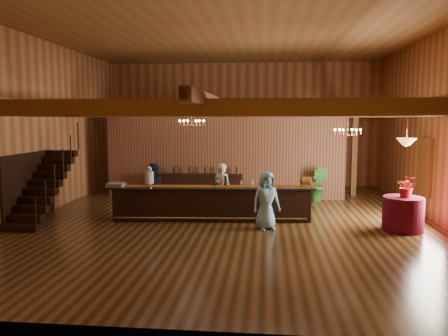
# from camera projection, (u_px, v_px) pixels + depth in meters

# --- Properties ---
(floor) EXTENTS (14.00, 14.00, 0.00)m
(floor) POSITION_uv_depth(u_px,v_px,m) (229.00, 219.00, 13.15)
(floor) COLOR brown
(floor) RESTS_ON ground
(ceiling) EXTENTS (14.00, 14.00, 0.00)m
(ceiling) POSITION_uv_depth(u_px,v_px,m) (229.00, 31.00, 12.53)
(ceiling) COLOR brown
(ceiling) RESTS_ON wall_back
(wall_back) EXTENTS (12.00, 0.10, 5.50)m
(wall_back) POSITION_uv_depth(u_px,v_px,m) (243.00, 124.00, 19.76)
(wall_back) COLOR #B67843
(wall_back) RESTS_ON floor
(wall_front) EXTENTS (12.00, 0.10, 5.50)m
(wall_front) POSITION_uv_depth(u_px,v_px,m) (185.00, 137.00, 5.92)
(wall_front) COLOR #B67843
(wall_front) RESTS_ON floor
(wall_left) EXTENTS (0.10, 14.00, 5.50)m
(wall_left) POSITION_uv_depth(u_px,v_px,m) (35.00, 127.00, 13.42)
(wall_left) COLOR #B67843
(wall_left) RESTS_ON floor
(wall_right) EXTENTS (0.10, 14.00, 5.50)m
(wall_right) POSITION_uv_depth(u_px,v_px,m) (442.00, 128.00, 12.26)
(wall_right) COLOR #B67843
(wall_right) RESTS_ON floor
(beam_grid) EXTENTS (11.90, 13.90, 0.39)m
(beam_grid) POSITION_uv_depth(u_px,v_px,m) (231.00, 111.00, 13.29)
(beam_grid) COLOR brown
(beam_grid) RESTS_ON wall_left
(support_posts) EXTENTS (9.20, 10.20, 3.20)m
(support_posts) POSITION_uv_depth(u_px,v_px,m) (228.00, 168.00, 12.47)
(support_posts) COLOR brown
(support_posts) RESTS_ON floor
(partition_wall) EXTENTS (9.00, 0.18, 3.10)m
(partition_wall) POSITION_uv_depth(u_px,v_px,m) (224.00, 157.00, 16.48)
(partition_wall) COLOR brown
(partition_wall) RESTS_ON floor
(window_right_back) EXTENTS (0.12, 1.05, 1.75)m
(window_right_back) POSITION_uv_depth(u_px,v_px,m) (425.00, 166.00, 13.38)
(window_right_back) COLOR white
(window_right_back) RESTS_ON wall_right
(staircase) EXTENTS (1.00, 2.80, 2.00)m
(staircase) POSITION_uv_depth(u_px,v_px,m) (43.00, 187.00, 12.84)
(staircase) COLOR black
(staircase) RESTS_ON floor
(backroom_boxes) EXTENTS (4.10, 0.60, 1.10)m
(backroom_boxes) POSITION_uv_depth(u_px,v_px,m) (233.00, 177.00, 18.56)
(backroom_boxes) COLOR black
(backroom_boxes) RESTS_ON floor
(tasting_bar) EXTENTS (6.11, 1.21, 1.02)m
(tasting_bar) POSITION_uv_depth(u_px,v_px,m) (212.00, 203.00, 12.95)
(tasting_bar) COLOR black
(tasting_bar) RESTS_ON floor
(beverage_dispenser) EXTENTS (0.26, 0.26, 0.60)m
(beverage_dispenser) POSITION_uv_depth(u_px,v_px,m) (149.00, 176.00, 12.96)
(beverage_dispenser) COLOR silver
(beverage_dispenser) RESTS_ON tasting_bar
(glass_rack_tray) EXTENTS (0.50, 0.50, 0.10)m
(glass_rack_tray) POSITION_uv_depth(u_px,v_px,m) (116.00, 185.00, 12.92)
(glass_rack_tray) COLOR gray
(glass_rack_tray) RESTS_ON tasting_bar
(raffle_drum) EXTENTS (0.34, 0.24, 0.30)m
(raffle_drum) POSITION_uv_depth(u_px,v_px,m) (306.00, 181.00, 12.76)
(raffle_drum) COLOR brown
(raffle_drum) RESTS_ON tasting_bar
(bar_bottle_0) EXTENTS (0.07, 0.07, 0.30)m
(bar_bottle_0) POSITION_uv_depth(u_px,v_px,m) (215.00, 181.00, 12.99)
(bar_bottle_0) COLOR black
(bar_bottle_0) RESTS_ON tasting_bar
(bar_bottle_1) EXTENTS (0.07, 0.07, 0.30)m
(bar_bottle_1) POSITION_uv_depth(u_px,v_px,m) (225.00, 181.00, 12.99)
(bar_bottle_1) COLOR black
(bar_bottle_1) RESTS_ON tasting_bar
(bar_bottle_2) EXTENTS (0.07, 0.07, 0.30)m
(bar_bottle_2) POSITION_uv_depth(u_px,v_px,m) (225.00, 181.00, 12.99)
(bar_bottle_2) COLOR black
(bar_bottle_2) RESTS_ON tasting_bar
(backbar_shelf) EXTENTS (3.39, 0.67, 0.95)m
(backbar_shelf) POSITION_uv_depth(u_px,v_px,m) (197.00, 186.00, 16.41)
(backbar_shelf) COLOR black
(backbar_shelf) RESTS_ON floor
(round_table) EXTENTS (1.07, 1.07, 0.92)m
(round_table) POSITION_uv_depth(u_px,v_px,m) (403.00, 214.00, 11.70)
(round_table) COLOR #55050F
(round_table) RESTS_ON floor
(chandelier_left) EXTENTS (0.80, 0.80, 0.47)m
(chandelier_left) POSITION_uv_depth(u_px,v_px,m) (192.00, 123.00, 13.64)
(chandelier_left) COLOR tan
(chandelier_left) RESTS_ON beam_grid
(chandelier_right) EXTENTS (0.80, 0.80, 0.73)m
(chandelier_right) POSITION_uv_depth(u_px,v_px,m) (348.00, 131.00, 13.20)
(chandelier_right) COLOR tan
(chandelier_right) RESTS_ON beam_grid
(pendant_lamp) EXTENTS (0.52, 0.52, 0.90)m
(pendant_lamp) POSITION_uv_depth(u_px,v_px,m) (406.00, 142.00, 11.49)
(pendant_lamp) COLOR tan
(pendant_lamp) RESTS_ON beam_grid
(bartender) EXTENTS (0.70, 0.60, 1.62)m
(bartender) POSITION_uv_depth(u_px,v_px,m) (222.00, 189.00, 13.68)
(bartender) COLOR white
(bartender) RESTS_ON floor
(staff_second) EXTENTS (0.99, 0.94, 1.61)m
(staff_second) POSITION_uv_depth(u_px,v_px,m) (152.00, 189.00, 13.82)
(staff_second) COLOR black
(staff_second) RESTS_ON floor
(guest) EXTENTS (0.91, 0.77, 1.59)m
(guest) POSITION_uv_depth(u_px,v_px,m) (266.00, 200.00, 11.87)
(guest) COLOR #88C6EB
(guest) RESTS_ON floor
(floor_plant) EXTENTS (0.82, 0.72, 1.28)m
(floor_plant) POSITION_uv_depth(u_px,v_px,m) (318.00, 184.00, 15.90)
(floor_plant) COLOR #2A7625
(floor_plant) RESTS_ON floor
(table_flowers) EXTENTS (0.66, 0.62, 0.59)m
(table_flowers) POSITION_uv_depth(u_px,v_px,m) (407.00, 186.00, 11.56)
(table_flowers) COLOR #AF101A
(table_flowers) RESTS_ON round_table
(table_vase) EXTENTS (0.21, 0.21, 0.31)m
(table_vase) POSITION_uv_depth(u_px,v_px,m) (405.00, 192.00, 11.58)
(table_vase) COLOR tan
(table_vase) RESTS_ON round_table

